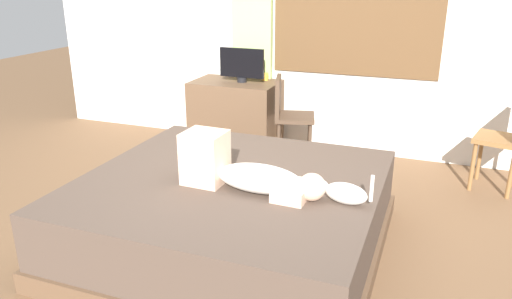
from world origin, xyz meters
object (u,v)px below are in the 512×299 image
person_lying (245,172)px  cup (265,77)px  tv_monitor (242,65)px  chair_by_desk (288,112)px  chair_spare (509,135)px  cat (343,192)px  desk (236,116)px  bed (232,214)px

person_lying → cup: size_ratio=12.17×
tv_monitor → cup: 0.30m
cup → chair_by_desk: 0.56m
tv_monitor → chair_spare: size_ratio=0.56×
tv_monitor → cup: bearing=41.2°
cat → cup: bearing=120.4°
chair_by_desk → chair_spare: size_ratio=1.00×
person_lying → cat: 0.62m
cat → desk: size_ratio=0.40×
bed → cup: (-0.52, 2.08, 0.52)m
desk → chair_spare: bearing=-4.2°
desk → tv_monitor: (0.07, 0.00, 0.55)m
cup → chair_spare: (2.34, -0.36, -0.27)m
desk → cup: bearing=32.3°
person_lying → chair_by_desk: (-0.30, 1.87, -0.12)m
cat → cup: (-1.28, 2.19, 0.19)m
bed → desk: size_ratio=2.21×
bed → chair_spare: 2.52m
tv_monitor → chair_spare: 2.58m
cat → tv_monitor: 2.52m
chair_by_desk → desk: bearing=165.8°
bed → tv_monitor: size_ratio=4.14×
tv_monitor → desk: bearing=180.0°
bed → chair_by_desk: chair_by_desk is taller
desk → cup: 0.52m
person_lying → desk: bearing=114.7°
cat → chair_by_desk: chair_by_desk is taller
cup → chair_by_desk: size_ratio=0.09×
desk → chair_spare: chair_spare is taller
bed → person_lying: size_ratio=2.12×
cat → chair_spare: (1.06, 1.83, -0.08)m
tv_monitor → chair_by_desk: tv_monitor is taller
person_lying → cat: person_lying is taller
desk → chair_by_desk: chair_by_desk is taller
desk → chair_spare: 2.62m
bed → desk: desk is taller
bed → person_lying: 0.42m
tv_monitor → chair_spare: tv_monitor is taller
bed → cup: size_ratio=25.82×
bed → tv_monitor: bearing=110.4°
bed → tv_monitor: (-0.71, 1.91, 0.67)m
desk → cat: bearing=-52.4°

